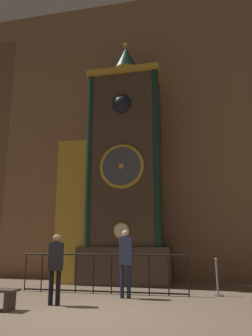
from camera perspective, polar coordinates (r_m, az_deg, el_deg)
ground_plane at (r=7.30m, az=-7.50°, el=-24.02°), size 28.00×28.00×0.00m
cathedral_back_wall at (r=14.25m, az=1.74°, el=6.97°), size 24.00×0.32×12.55m
clock_tower at (r=12.50m, az=-1.56°, el=-1.46°), size 4.19×1.81×9.59m
railing_fence at (r=10.01m, az=-4.11°, el=-17.51°), size 4.96×0.05×1.11m
visitor_near at (r=8.32m, az=-12.14°, el=-15.70°), size 0.39×0.31×1.63m
visitor_far at (r=9.15m, az=-0.10°, el=-15.19°), size 0.37×0.28×1.77m
stanchion_post at (r=9.93m, az=15.64°, el=-18.78°), size 0.28×0.28×1.01m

